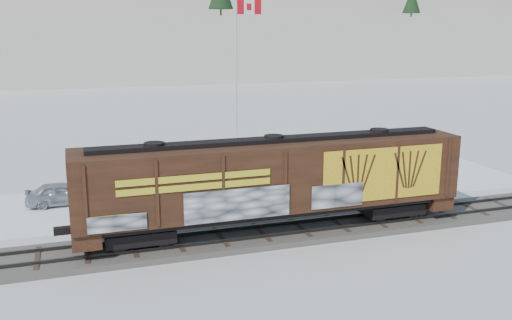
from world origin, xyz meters
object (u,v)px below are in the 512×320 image
object	(u,v)px
car_dark	(256,191)
car_silver	(62,193)
car_white	(178,183)
hopper_railcar	(274,178)
flagpole	(238,105)

from	to	relation	value
car_dark	car_silver	bearing A→B (deg)	54.65
car_silver	car_white	distance (m)	6.53
car_dark	hopper_railcar	bearing A→B (deg)	149.78
flagpole	car_dark	bearing A→B (deg)	-99.98
car_white	flagpole	bearing A→B (deg)	-50.43
flagpole	car_dark	xyz separation A→B (m)	(-1.54, -8.76, -3.77)
hopper_railcar	car_white	world-z (taller)	hopper_railcar
flagpole	hopper_railcar	bearing A→B (deg)	-99.91
car_dark	car_white	bearing A→B (deg)	40.60
car_silver	hopper_railcar	bearing A→B (deg)	-133.53
car_silver	car_dark	world-z (taller)	car_silver
flagpole	car_white	world-z (taller)	flagpole
car_white	car_dark	xyz separation A→B (m)	(4.08, -2.26, -0.22)
flagpole	car_silver	size ratio (longest dim) A/B	3.07
hopper_railcar	car_dark	size ratio (longest dim) A/B	4.25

